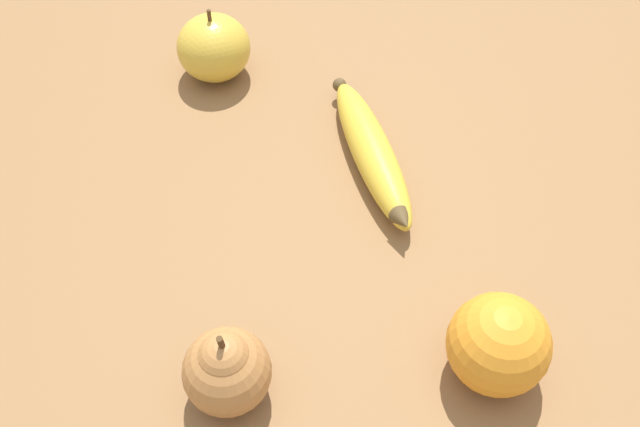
{
  "coord_description": "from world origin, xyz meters",
  "views": [
    {
      "loc": [
        0.26,
        -0.33,
        0.57
      ],
      "look_at": [
        0.01,
        0.03,
        0.03
      ],
      "focal_mm": 42.0,
      "sensor_mm": 36.0,
      "label": 1
    }
  ],
  "objects_px": {
    "banana": "(369,151)",
    "orange": "(498,344)",
    "pear": "(227,369)",
    "apple": "(214,48)"
  },
  "relations": [
    {
      "from": "orange",
      "to": "pear",
      "type": "height_order",
      "value": "pear"
    },
    {
      "from": "banana",
      "to": "pear",
      "type": "distance_m",
      "value": 0.28
    },
    {
      "from": "orange",
      "to": "pear",
      "type": "xyz_separation_m",
      "value": [
        -0.16,
        -0.14,
        -0.0
      ]
    },
    {
      "from": "banana",
      "to": "apple",
      "type": "xyz_separation_m",
      "value": [
        -0.22,
        0.02,
        0.02
      ]
    },
    {
      "from": "pear",
      "to": "apple",
      "type": "relative_size",
      "value": 1.03
    },
    {
      "from": "pear",
      "to": "orange",
      "type": "bearing_deg",
      "value": 41.42
    },
    {
      "from": "banana",
      "to": "apple",
      "type": "bearing_deg",
      "value": -146.03
    },
    {
      "from": "apple",
      "to": "pear",
      "type": "bearing_deg",
      "value": -47.47
    },
    {
      "from": "banana",
      "to": "pear",
      "type": "height_order",
      "value": "pear"
    },
    {
      "from": "banana",
      "to": "orange",
      "type": "bearing_deg",
      "value": 5.63
    }
  ]
}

